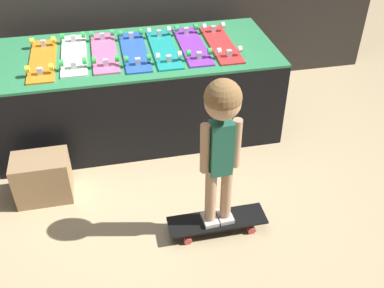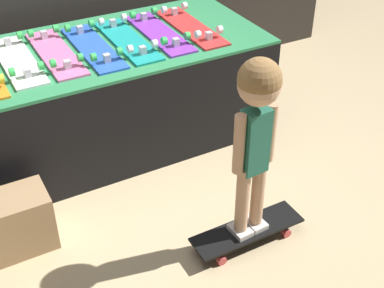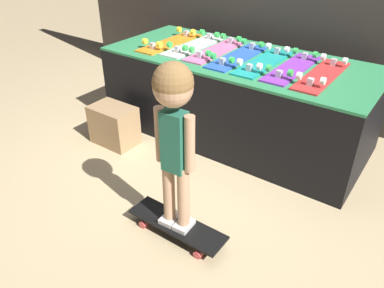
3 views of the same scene
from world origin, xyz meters
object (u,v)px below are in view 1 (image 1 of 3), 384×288
Objects in this scene: skateboard_teal_on_rack at (164,48)px; skateboard_purple_on_rack at (192,45)px; skateboard_on_floor at (217,221)px; skateboard_orange_on_rack at (42,59)px; storage_box at (43,178)px; skateboard_white_on_rack at (74,54)px; skateboard_blue_on_rack at (134,50)px; skateboard_pink_on_rack at (104,51)px; child at (222,129)px; skateboard_red_on_rack at (221,43)px.

skateboard_purple_on_rack is (0.24, 0.01, 0.00)m from skateboard_teal_on_rack.
skateboard_purple_on_rack is 1.49m from skateboard_on_floor.
storage_box is (-0.07, -0.73, -0.58)m from skateboard_orange_on_rack.
skateboard_blue_on_rack is (0.48, -0.04, 0.00)m from skateboard_white_on_rack.
skateboard_orange_on_rack and skateboard_blue_on_rack have the same top height.
skateboard_pink_on_rack is 1.00× the size of skateboard_blue_on_rack.
skateboard_red_on_rack is at bearing 71.34° from child.
skateboard_pink_on_rack is at bearing 175.63° from skateboard_teal_on_rack.
skateboard_teal_on_rack is (0.95, 0.01, 0.00)m from skateboard_orange_on_rack.
skateboard_purple_on_rack is (0.71, -0.03, 0.00)m from skateboard_pink_on_rack.
skateboard_orange_on_rack is at bearing -174.85° from skateboard_pink_on_rack.
skateboard_pink_on_rack is 1.00× the size of skateboard_teal_on_rack.
child is at bearing -94.94° from skateboard_purple_on_rack.
skateboard_teal_on_rack is at bearing 95.32° from skateboard_on_floor.
skateboard_on_floor is 0.63× the size of child.
skateboard_white_on_rack is 0.48m from skateboard_blue_on_rack.
skateboard_pink_on_rack and skateboard_blue_on_rack have the same top height.
skateboard_teal_on_rack is (0.71, -0.04, 0.00)m from skateboard_white_on_rack.
skateboard_orange_on_rack is 0.95m from skateboard_teal_on_rack.
skateboard_on_floor is (0.60, -1.36, -0.68)m from skateboard_pink_on_rack.
storage_box is at bearing -144.24° from skateboard_teal_on_rack.
skateboard_pink_on_rack reaches higher than skateboard_on_floor.
skateboard_on_floor is (-0.35, -1.31, -0.68)m from skateboard_red_on_rack.
skateboard_on_floor is at bearing -74.74° from skateboard_blue_on_rack.
skateboard_white_on_rack is 1.00× the size of skateboard_purple_on_rack.
skateboard_red_on_rack is (0.24, -0.01, 0.00)m from skateboard_purple_on_rack.
skateboard_purple_on_rack reaches higher than storage_box.
skateboard_teal_on_rack is at bearing -0.37° from skateboard_blue_on_rack.
skateboard_blue_on_rack is at bearing -4.76° from skateboard_white_on_rack.
skateboard_blue_on_rack is (0.24, -0.03, 0.00)m from skateboard_pink_on_rack.
skateboard_on_floor is at bearing -26.96° from storage_box.
skateboard_purple_on_rack is (0.95, -0.03, 0.00)m from skateboard_white_on_rack.
skateboard_orange_on_rack reaches higher than storage_box.
skateboard_orange_on_rack is 1.00× the size of skateboard_red_on_rack.
skateboard_blue_on_rack is 0.24m from skateboard_teal_on_rack.
skateboard_blue_on_rack is 1.00× the size of skateboard_purple_on_rack.
storage_box is (-1.15, 0.58, -0.65)m from child.
skateboard_white_on_rack is at bearing 68.24° from storage_box.
child is at bearing -74.74° from skateboard_blue_on_rack.
skateboard_pink_on_rack is 0.71m from skateboard_purple_on_rack.
skateboard_orange_on_rack is 1.00× the size of skateboard_purple_on_rack.
child is (0.12, -1.32, 0.08)m from skateboard_teal_on_rack.
skateboard_blue_on_rack is at bearing 179.63° from skateboard_teal_on_rack.
skateboard_blue_on_rack is 0.48m from skateboard_purple_on_rack.
skateboard_blue_on_rack is 1.37m from child.
skateboard_on_floor is (0.36, -1.32, -0.68)m from skateboard_blue_on_rack.
skateboard_blue_on_rack is at bearing -8.33° from skateboard_pink_on_rack.
child reaches higher than skateboard_teal_on_rack.
skateboard_blue_on_rack is 1.00× the size of skateboard_red_on_rack.
skateboard_white_on_rack is 0.71m from skateboard_teal_on_rack.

